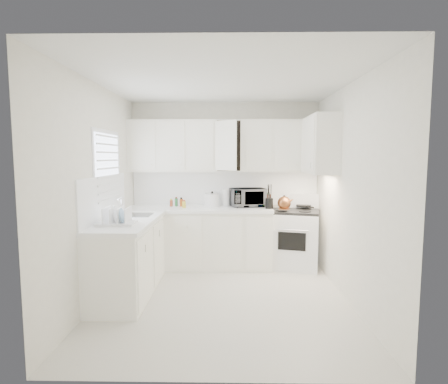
{
  "coord_description": "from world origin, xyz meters",
  "views": [
    {
      "loc": [
        0.08,
        -4.17,
        1.74
      ],
      "look_at": [
        0.0,
        0.7,
        1.25
      ],
      "focal_mm": 28.46,
      "sensor_mm": 36.0,
      "label": 1
    }
  ],
  "objects_px": {
    "stove": "(294,231)",
    "tea_kettle": "(284,202)",
    "dish_rack": "(116,215)",
    "rice_cooker": "(212,199)",
    "utensil_crock": "(269,196)",
    "microwave": "(248,195)"
  },
  "relations": [
    {
      "from": "stove",
      "to": "tea_kettle",
      "type": "distance_m",
      "value": 0.53
    },
    {
      "from": "tea_kettle",
      "to": "dish_rack",
      "type": "height_order",
      "value": "dish_rack"
    },
    {
      "from": "rice_cooker",
      "to": "utensil_crock",
      "type": "relative_size",
      "value": 0.63
    },
    {
      "from": "rice_cooker",
      "to": "dish_rack",
      "type": "bearing_deg",
      "value": -108.85
    },
    {
      "from": "stove",
      "to": "rice_cooker",
      "type": "distance_m",
      "value": 1.37
    },
    {
      "from": "stove",
      "to": "rice_cooker",
      "type": "xyz_separation_m",
      "value": [
        -1.28,
        0.08,
        0.49
      ]
    },
    {
      "from": "stove",
      "to": "tea_kettle",
      "type": "relative_size",
      "value": 4.61
    },
    {
      "from": "rice_cooker",
      "to": "tea_kettle",
      "type": "bearing_deg",
      "value": 3.35
    },
    {
      "from": "tea_kettle",
      "to": "rice_cooker",
      "type": "height_order",
      "value": "rice_cooker"
    },
    {
      "from": "tea_kettle",
      "to": "microwave",
      "type": "bearing_deg",
      "value": 164.58
    },
    {
      "from": "stove",
      "to": "dish_rack",
      "type": "height_order",
      "value": "dish_rack"
    },
    {
      "from": "stove",
      "to": "microwave",
      "type": "xyz_separation_m",
      "value": [
        -0.72,
        0.1,
        0.55
      ]
    },
    {
      "from": "microwave",
      "to": "utensil_crock",
      "type": "bearing_deg",
      "value": -50.85
    },
    {
      "from": "microwave",
      "to": "utensil_crock",
      "type": "relative_size",
      "value": 1.37
    },
    {
      "from": "utensil_crock",
      "to": "rice_cooker",
      "type": "bearing_deg",
      "value": 166.31
    },
    {
      "from": "rice_cooker",
      "to": "dish_rack",
      "type": "relative_size",
      "value": 0.57
    },
    {
      "from": "microwave",
      "to": "rice_cooker",
      "type": "relative_size",
      "value": 2.16
    },
    {
      "from": "tea_kettle",
      "to": "dish_rack",
      "type": "distance_m",
      "value": 2.49
    },
    {
      "from": "stove",
      "to": "utensil_crock",
      "type": "xyz_separation_m",
      "value": [
        -0.4,
        -0.14,
        0.56
      ]
    },
    {
      "from": "dish_rack",
      "to": "utensil_crock",
      "type": "bearing_deg",
      "value": 32.47
    },
    {
      "from": "microwave",
      "to": "rice_cooker",
      "type": "bearing_deg",
      "value": 168.32
    },
    {
      "from": "utensil_crock",
      "to": "dish_rack",
      "type": "bearing_deg",
      "value": -145.82
    }
  ]
}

